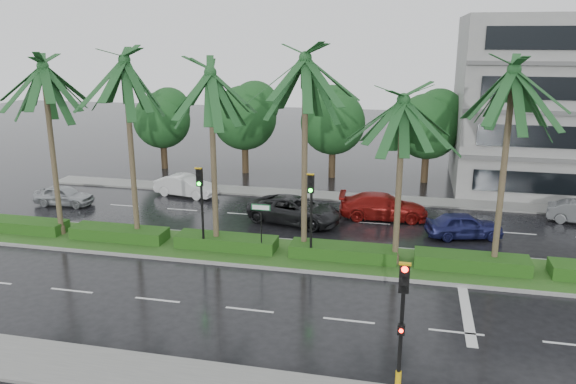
% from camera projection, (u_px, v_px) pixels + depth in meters
% --- Properties ---
extents(ground, '(120.00, 120.00, 0.00)m').
position_uv_depth(ground, '(279.00, 263.00, 27.22)').
color(ground, black).
rests_on(ground, ground).
extents(near_sidewalk, '(40.00, 2.40, 0.12)m').
position_uv_depth(near_sidewalk, '(202.00, 384.00, 17.62)').
color(near_sidewalk, slate).
rests_on(near_sidewalk, ground).
extents(far_sidewalk, '(40.00, 2.00, 0.12)m').
position_uv_depth(far_sidewalk, '(320.00, 195.00, 38.48)').
color(far_sidewalk, slate).
rests_on(far_sidewalk, ground).
extents(median, '(36.00, 4.00, 0.15)m').
position_uv_depth(median, '(283.00, 254.00, 28.14)').
color(median, gray).
rests_on(median, ground).
extents(hedge, '(35.20, 1.40, 0.60)m').
position_uv_depth(hedge, '(283.00, 247.00, 28.04)').
color(hedge, '#143F12').
rests_on(hedge, median).
extents(lane_markings, '(34.00, 13.06, 0.01)m').
position_uv_depth(lane_markings, '(340.00, 272.00, 26.17)').
color(lane_markings, silver).
rests_on(lane_markings, ground).
extents(palm_row, '(26.30, 4.20, 10.31)m').
position_uv_depth(palm_row, '(257.00, 85.00, 26.19)').
color(palm_row, '#49382A').
rests_on(palm_row, median).
extents(signal_near, '(0.34, 0.45, 4.36)m').
position_uv_depth(signal_near, '(402.00, 323.00, 16.45)').
color(signal_near, black).
rests_on(signal_near, near_sidewalk).
extents(signal_median_left, '(0.34, 0.42, 4.36)m').
position_uv_depth(signal_median_left, '(201.00, 197.00, 27.54)').
color(signal_median_left, black).
rests_on(signal_median_left, median).
extents(signal_median_right, '(0.34, 0.42, 4.36)m').
position_uv_depth(signal_median_right, '(311.00, 204.00, 26.38)').
color(signal_median_right, black).
rests_on(signal_median_right, median).
extents(street_sign, '(0.95, 0.09, 2.60)m').
position_uv_depth(street_sign, '(261.00, 217.00, 27.31)').
color(street_sign, black).
rests_on(street_sign, median).
extents(bg_trees, '(33.11, 5.63, 8.13)m').
position_uv_depth(bg_trees, '(355.00, 117.00, 42.13)').
color(bg_trees, '#312516').
rests_on(bg_trees, ground).
extents(car_silver, '(1.67, 3.86, 1.30)m').
position_uv_depth(car_silver, '(64.00, 195.00, 36.32)').
color(car_silver, '#A2A7AA').
rests_on(car_silver, ground).
extents(car_white, '(2.30, 4.57, 1.44)m').
position_uv_depth(car_white, '(186.00, 186.00, 38.36)').
color(car_white, silver).
rests_on(car_white, ground).
extents(car_darkgrey, '(3.71, 5.96, 1.54)m').
position_uv_depth(car_darkgrey, '(295.00, 210.00, 32.89)').
color(car_darkgrey, black).
rests_on(car_darkgrey, ground).
extents(car_red, '(2.48, 5.39, 1.53)m').
position_uv_depth(car_red, '(383.00, 206.00, 33.59)').
color(car_red, maroon).
rests_on(car_red, ground).
extents(car_blue, '(2.62, 4.37, 1.39)m').
position_uv_depth(car_blue, '(464.00, 225.00, 30.45)').
color(car_blue, navy).
rests_on(car_blue, ground).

